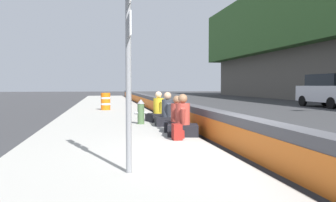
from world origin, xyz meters
The scene contains 12 objects.
ground_plane centered at (0.00, 0.00, 0.00)m, with size 160.00×160.00×0.00m, color #353538.
sidewalk_strip centered at (0.00, 2.65, 0.07)m, with size 80.00×4.40×0.14m, color #A8A59E.
jersey_barrier centered at (0.00, 0.00, 0.42)m, with size 76.00×0.45×0.85m.
route_sign_post centered at (-1.29, 2.53, 2.23)m, with size 0.44×0.09×3.60m.
fire_hydrant centered at (5.51, 1.62, 0.59)m, with size 0.26×0.46×0.88m.
seated_person_foreground centered at (2.45, 0.81, 0.50)m, with size 0.85×0.94×1.14m.
seated_person_middle centered at (3.35, 0.77, 0.47)m, with size 0.78×0.87×1.07m.
seated_person_rear centered at (4.82, 0.78, 0.50)m, with size 0.73×0.85×1.14m.
seated_person_far centered at (6.28, 0.86, 0.50)m, with size 0.91×0.99×1.14m.
backpack centered at (1.78, 1.10, 0.33)m, with size 0.32×0.28×0.40m.
construction_barrel centered at (12.91, 2.79, 0.62)m, with size 0.54×0.54×0.95m.
parked_car_fourth centered at (14.58, -12.24, 1.18)m, with size 4.86×2.18×2.28m.
Camera 1 is at (-6.69, 2.92, 1.51)m, focal length 37.10 mm.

